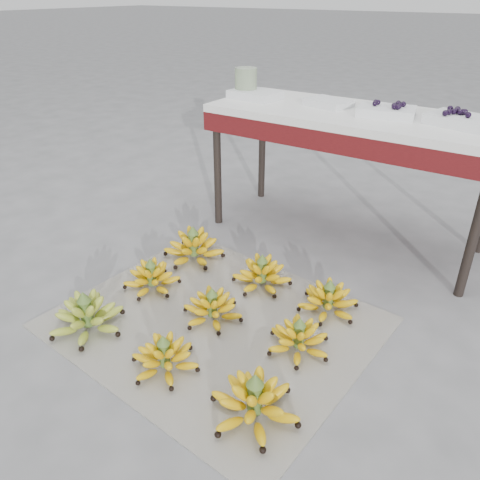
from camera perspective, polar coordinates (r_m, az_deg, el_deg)
The scene contains 17 objects.
ground at distance 1.99m, azimuth -0.85°, elevation -10.94°, with size 60.00×60.00×0.00m, color #5F5F61.
newspaper_mat at distance 2.03m, azimuth -3.06°, elevation -9.96°, with size 1.25×1.05×0.01m, color silver.
bunch_front_left at distance 2.05m, azimuth -18.15°, elevation -8.85°, with size 0.39×0.39×0.19m.
bunch_front_center at distance 1.80m, azimuth -9.16°, elevation -13.93°, with size 0.32×0.32×0.16m.
bunch_front_right at distance 1.62m, azimuth 1.79°, elevation -19.14°, with size 0.36×0.36×0.19m.
bunch_mid_left at distance 2.25m, azimuth -10.71°, elevation -4.55°, with size 0.35×0.35×0.16m.
bunch_mid_center at distance 2.02m, azimuth -3.38°, elevation -8.29°, with size 0.29×0.29×0.16m.
bunch_mid_right at distance 1.87m, azimuth 7.17°, elevation -11.86°, with size 0.29×0.29×0.15m.
bunch_back_left at distance 2.45m, azimuth -5.66°, elevation -0.91°, with size 0.41×0.41×0.19m.
bunch_back_center at distance 2.23m, azimuth 2.69°, elevation -4.22°, with size 0.35×0.35×0.17m.
bunch_back_right at distance 2.09m, azimuth 10.72°, elevation -7.23°, with size 0.34×0.34×0.16m.
vendor_table at distance 2.54m, azimuth 13.63°, elevation 13.19°, with size 1.48×0.59×0.71m.
tray_far_left at distance 2.76m, azimuth 1.87°, elevation 17.31°, with size 0.29×0.22×0.04m.
tray_left at distance 2.61m, azimuth 10.73°, elevation 16.13°, with size 0.26×0.21×0.04m.
tray_right at distance 2.46m, azimuth 17.46°, elevation 14.79°, with size 0.30×0.24×0.07m.
tray_far_right at distance 2.40m, azimuth 25.33°, elevation 13.11°, with size 0.32×0.26×0.07m.
glass_jar at distance 2.80m, azimuth 0.71°, elevation 18.67°, with size 0.13×0.13×0.16m, color beige.
Camera 1 is at (0.88, -1.26, 1.26)m, focal length 35.00 mm.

